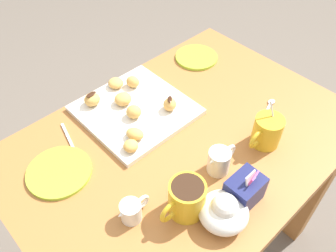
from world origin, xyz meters
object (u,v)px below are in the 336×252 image
(saucer_lime_left, at_px, (59,172))
(beignet_4, at_px, (170,104))
(pastry_plate_square, at_px, (135,110))
(beignet_2, at_px, (134,112))
(dining_table, at_px, (183,169))
(coffee_mug_mustard_left, at_px, (267,131))
(cream_pitcher_white, at_px, (219,160))
(ice_cream_bowl, at_px, (224,211))
(beignet_0, at_px, (133,82))
(beignet_5, at_px, (131,146))
(chocolate_sauce_pitcher, at_px, (131,210))
(beignet_3, at_px, (123,99))
(beignet_1, at_px, (92,99))
(beignet_7, at_px, (135,134))
(sugar_caddy, at_px, (244,190))
(coffee_mug_mustard_right, at_px, (186,198))
(saucer_lime_right, at_px, (196,57))
(beignet_6, at_px, (116,83))

(saucer_lime_left, xyz_separation_m, beignet_4, (-0.38, 0.03, 0.03))
(pastry_plate_square, relative_size, beignet_2, 6.86)
(dining_table, relative_size, coffee_mug_mustard_left, 7.21)
(pastry_plate_square, height_order, cream_pitcher_white, cream_pitcher_white)
(ice_cream_bowl, xyz_separation_m, beignet_0, (-0.15, -0.52, -0.00))
(saucer_lime_left, bearing_deg, beignet_5, 157.28)
(pastry_plate_square, relative_size, coffee_mug_mustard_left, 2.23)
(chocolate_sauce_pitcher, distance_m, beignet_3, 0.40)
(beignet_1, bearing_deg, beignet_7, 92.23)
(sugar_caddy, xyz_separation_m, beignet_4, (-0.08, -0.35, -0.00))
(cream_pitcher_white, xyz_separation_m, beignet_2, (0.05, -0.30, -0.00))
(coffee_mug_mustard_right, relative_size, beignet_4, 2.95)
(saucer_lime_left, bearing_deg, ice_cream_bowl, 118.93)
(pastry_plate_square, bearing_deg, beignet_7, 50.54)
(ice_cream_bowl, bearing_deg, chocolate_sauce_pitcher, -44.79)
(saucer_lime_left, bearing_deg, saucer_lime_right, -170.43)
(sugar_caddy, bearing_deg, beignet_2, -87.18)
(saucer_lime_right, height_order, beignet_6, beignet_6)
(cream_pitcher_white, xyz_separation_m, beignet_7, (0.10, -0.23, -0.01))
(saucer_lime_left, distance_m, beignet_2, 0.28)
(dining_table, relative_size, beignet_7, 19.14)
(cream_pitcher_white, height_order, beignet_0, cream_pitcher_white)
(beignet_3, bearing_deg, coffee_mug_mustard_right, 73.28)
(ice_cream_bowl, height_order, beignet_5, ice_cream_bowl)
(beignet_2, height_order, beignet_4, same)
(beignet_4, bearing_deg, chocolate_sauce_pitcher, 32.54)
(cream_pitcher_white, relative_size, chocolate_sauce_pitcher, 1.14)
(coffee_mug_mustard_left, bearing_deg, ice_cream_bowl, 16.02)
(beignet_1, distance_m, beignet_7, 0.20)
(chocolate_sauce_pitcher, xyz_separation_m, beignet_6, (-0.26, -0.41, -0.00))
(coffee_mug_mustard_left, relative_size, cream_pitcher_white, 1.36)
(beignet_3, bearing_deg, chocolate_sauce_pitcher, 54.70)
(cream_pitcher_white, xyz_separation_m, saucer_lime_left, (0.32, -0.28, -0.03))
(cream_pitcher_white, relative_size, beignet_4, 2.35)
(beignet_4, bearing_deg, pastry_plate_square, -45.44)
(beignet_2, distance_m, beignet_3, 0.07)
(ice_cream_bowl, distance_m, beignet_6, 0.57)
(beignet_1, distance_m, beignet_3, 0.10)
(coffee_mug_mustard_left, distance_m, beignet_6, 0.51)
(cream_pitcher_white, relative_size, beignet_2, 2.27)
(pastry_plate_square, height_order, saucer_lime_left, pastry_plate_square)
(coffee_mug_mustard_left, distance_m, sugar_caddy, 0.21)
(beignet_1, bearing_deg, coffee_mug_mustard_right, 84.27)
(coffee_mug_mustard_right, bearing_deg, chocolate_sauce_pitcher, -34.35)
(coffee_mug_mustard_right, distance_m, sugar_caddy, 0.15)
(saucer_lime_right, bearing_deg, beignet_3, 3.59)
(beignet_0, bearing_deg, beignet_7, 52.27)
(coffee_mug_mustard_left, height_order, ice_cream_bowl, coffee_mug_mustard_left)
(beignet_3, xyz_separation_m, beignet_7, (0.07, 0.14, -0.00))
(dining_table, xyz_separation_m, beignet_3, (0.04, -0.23, 0.18))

